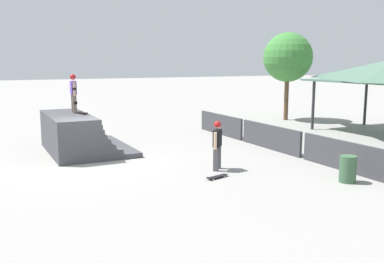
{
  "coord_description": "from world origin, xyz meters",
  "views": [
    {
      "loc": [
        15.59,
        -3.6,
        3.76
      ],
      "look_at": [
        -0.1,
        4.29,
        0.89
      ],
      "focal_mm": 40.0,
      "sensor_mm": 36.0,
      "label": 1
    }
  ],
  "objects_px": {
    "skateboard_on_deck": "(82,113)",
    "skater_on_deck": "(73,91)",
    "skateboard_on_ground": "(217,177)",
    "trash_bin": "(348,169)",
    "bystander_walking": "(217,141)",
    "tree_beside_pavilion": "(288,58)"
  },
  "relations": [
    {
      "from": "skater_on_deck",
      "to": "skateboard_on_ground",
      "type": "xyz_separation_m",
      "value": [
        6.66,
        3.15,
        -2.49
      ]
    },
    {
      "from": "tree_beside_pavilion",
      "to": "trash_bin",
      "type": "bearing_deg",
      "value": -31.51
    },
    {
      "from": "tree_beside_pavilion",
      "to": "skateboard_on_deck",
      "type": "bearing_deg",
      "value": -73.28
    },
    {
      "from": "tree_beside_pavilion",
      "to": "skateboard_on_ground",
      "type": "bearing_deg",
      "value": -47.22
    },
    {
      "from": "skater_on_deck",
      "to": "bystander_walking",
      "type": "relative_size",
      "value": 0.94
    },
    {
      "from": "bystander_walking",
      "to": "skateboard_on_ground",
      "type": "height_order",
      "value": "bystander_walking"
    },
    {
      "from": "bystander_walking",
      "to": "trash_bin",
      "type": "distance_m",
      "value": 4.36
    },
    {
      "from": "skateboard_on_ground",
      "to": "tree_beside_pavilion",
      "type": "xyz_separation_m",
      "value": [
        -10.33,
        11.16,
        3.96
      ]
    },
    {
      "from": "tree_beside_pavilion",
      "to": "skater_on_deck",
      "type": "bearing_deg",
      "value": -75.63
    },
    {
      "from": "skater_on_deck",
      "to": "bystander_walking",
      "type": "bearing_deg",
      "value": 34.98
    },
    {
      "from": "skater_on_deck",
      "to": "skateboard_on_ground",
      "type": "bearing_deg",
      "value": 27.06
    },
    {
      "from": "skateboard_on_deck",
      "to": "trash_bin",
      "type": "height_order",
      "value": "skateboard_on_deck"
    },
    {
      "from": "tree_beside_pavilion",
      "to": "trash_bin",
      "type": "xyz_separation_m",
      "value": [
        12.57,
        -7.7,
        -3.6
      ]
    },
    {
      "from": "bystander_walking",
      "to": "tree_beside_pavilion",
      "type": "distance_m",
      "value": 14.44
    },
    {
      "from": "skateboard_on_deck",
      "to": "bystander_walking",
      "type": "height_order",
      "value": "bystander_walking"
    },
    {
      "from": "bystander_walking",
      "to": "tree_beside_pavilion",
      "type": "relative_size",
      "value": 0.31
    },
    {
      "from": "tree_beside_pavilion",
      "to": "trash_bin",
      "type": "height_order",
      "value": "tree_beside_pavilion"
    },
    {
      "from": "skateboard_on_deck",
      "to": "tree_beside_pavilion",
      "type": "relative_size",
      "value": 0.14
    },
    {
      "from": "skater_on_deck",
      "to": "bystander_walking",
      "type": "height_order",
      "value": "skater_on_deck"
    },
    {
      "from": "skateboard_on_ground",
      "to": "tree_beside_pavilion",
      "type": "distance_m",
      "value": 15.72
    },
    {
      "from": "skateboard_on_deck",
      "to": "skater_on_deck",
      "type": "bearing_deg",
      "value": -169.15
    },
    {
      "from": "skateboard_on_ground",
      "to": "trash_bin",
      "type": "height_order",
      "value": "trash_bin"
    }
  ]
}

